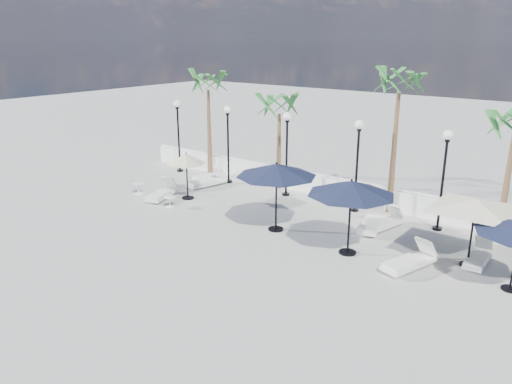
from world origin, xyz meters
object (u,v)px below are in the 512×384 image
Objects in this scene: lounger_5 at (409,261)px; lounger_6 at (478,257)px; lounger_0 at (162,193)px; parasol_cream_sq_a at (476,199)px; lounger_2 at (209,176)px; parasol_navy_left at (276,170)px; parasol_cream_small at (186,159)px; lounger_1 at (207,181)px; lounger_4 at (372,222)px; parasol_navy_mid at (351,188)px; lounger_3 at (382,223)px.

lounger_6 is (1.63, 1.70, -0.03)m from lounger_5.
parasol_cream_sq_a is (13.01, 1.31, 2.01)m from lounger_0.
lounger_2 is 0.58× the size of parasol_navy_left.
parasol_cream_small is (-12.30, -0.92, 1.60)m from lounger_6.
parasol_cream_small is (-12.08, -0.58, -0.42)m from parasol_cream_sq_a.
lounger_0 is 0.97× the size of lounger_1.
parasol_cream_small is at bearing -167.10° from lounger_5.
lounger_4 is 1.20× the size of lounger_6.
lounger_4 is 0.45× the size of parasol_cream_sq_a.
parasol_navy_mid is at bearing -20.40° from lounger_0.
parasol_cream_small is at bearing -177.25° from parasol_cream_sq_a.
parasol_cream_small is (0.63, -1.95, 1.57)m from lounger_1.
parasol_navy_mid is at bearing -156.76° from parasol_cream_sq_a.
lounger_1 is 1.22× the size of lounger_2.
parasol_navy_left reaches higher than lounger_2.
lounger_6 is at bearing 4.30° from parasol_cream_small.
lounger_3 is at bearing 159.57° from parasol_cream_sq_a.
parasol_cream_small is at bearing 18.76° from lounger_0.
lounger_3 is 0.71× the size of parasol_navy_mid.
lounger_0 is at bearing -179.58° from parasol_navy_left.
parasol_cream_small reaches higher than lounger_3.
lounger_0 is 1.14× the size of lounger_6.
lounger_1 is 0.43× the size of parasol_cream_sq_a.
parasol_navy_mid is (-3.72, -1.85, 2.08)m from lounger_6.
lounger_2 is (-0.43, 3.56, -0.04)m from lounger_0.
lounger_0 is 0.69× the size of parasol_navy_left.
lounger_1 is at bearing -176.50° from lounger_5.
lounger_2 is at bearing 157.85° from lounger_4.
parasol_navy_left reaches higher than lounger_6.
parasol_cream_small is (-10.67, 0.78, 1.58)m from lounger_5.
parasol_cream_sq_a reaches higher than lounger_3.
lounger_0 is 0.94× the size of lounger_4.
parasol_cream_sq_a reaches higher than lounger_0.
lounger_5 is (2.43, -2.41, -0.01)m from lounger_4.
lounger_4 is (9.60, -1.20, 0.05)m from lounger_2.
lounger_2 is 0.82× the size of parasol_cream_small.
lounger_3 is 3.42m from lounger_5.
lounger_3 reaches higher than lounger_0.
parasol_navy_mid is (3.18, -0.25, -0.04)m from parasol_navy_left.
lounger_3 is (9.47, 2.62, 0.00)m from lounger_0.
lounger_4 is 1.03× the size of lounger_5.
parasol_cream_sq_a is at bearing 6.72° from lounger_1.
lounger_0 is 13.23m from parasol_cream_sq_a.
parasol_cream_small is at bearing -59.30° from lounger_1.
lounger_1 is at bearing 64.34° from lounger_0.
parasol_cream_sq_a reaches higher than lounger_6.
lounger_2 is 13.78m from parasol_cream_sq_a.
parasol_cream_sq_a is at bearing 5.65° from lounger_2.
parasol_navy_left is 3.19m from parasol_navy_mid.
lounger_3 is at bearing 12.52° from parasol_cream_small.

